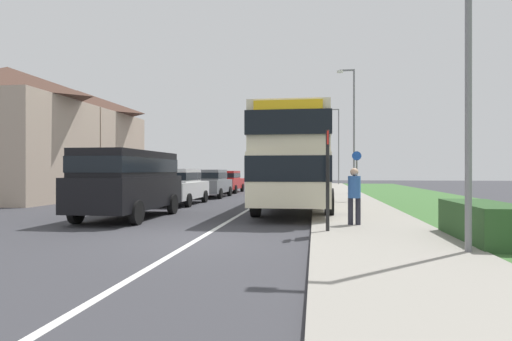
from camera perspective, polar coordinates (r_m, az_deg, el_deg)
The scene contains 17 objects.
ground_plane at distance 9.97m, azimuth -7.84°, elevation -9.24°, with size 120.00×120.00×0.00m, color #38383D.
lane_marking_centre at distance 17.75m, azimuth -0.74°, elevation -5.16°, with size 0.14×60.00×0.01m, color silver.
pavement_near_side at distance 15.62m, azimuth 13.59°, elevation -5.66°, with size 3.20×68.00×0.12m, color gray.
grass_verge_seaward at distance 16.60m, azimuth 28.60°, elevation -5.39°, with size 6.00×68.00×0.08m, color #3D6B33.
roadside_hedge at distance 10.28m, azimuth 28.70°, elevation -6.42°, with size 1.10×2.88×0.90m, color #2D5128.
double_decker_bus at distance 17.11m, azimuth 5.42°, elevation 1.81°, with size 2.80×10.14×3.70m.
parked_van_black at distance 14.60m, azimuth -16.87°, elevation -1.05°, with size 2.11×5.07×2.24m.
parked_car_white at distance 19.97m, azimuth -10.47°, elevation -1.95°, with size 1.91×4.44×1.67m.
parked_car_grey at distance 25.06m, azimuth -6.23°, elevation -1.58°, with size 1.95×4.28×1.65m.
parked_car_red at distance 30.29m, azimuth -3.95°, elevation -1.37°, with size 1.89×4.54×1.57m.
pedestrian_at_stop at distance 11.74m, azimuth 13.23°, elevation -3.05°, with size 0.34×0.34×1.67m.
bus_stop_sign at distance 10.41m, azimuth 9.72°, elevation -0.33°, with size 0.09×0.52×2.60m.
cycle_route_sign at distance 20.58m, azimuth 13.55°, elevation -0.48°, with size 0.44×0.08×2.52m.
street_lamp_near at distance 8.84m, azimuth 26.22°, elevation 15.15°, with size 1.14×0.20×6.74m.
street_lamp_mid at distance 27.97m, azimuth 13.00°, elevation 6.23°, with size 1.14×0.20×8.15m.
street_lamp_far at distance 46.73m, azimuth 11.07°, elevation 3.84°, with size 1.14×0.20×8.33m.
house_terrace_far_side at distance 27.49m, azimuth -26.61°, elevation 3.87°, with size 6.72×12.56×6.91m.
Camera 1 is at (2.69, -9.47, 1.60)m, focal length 29.39 mm.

